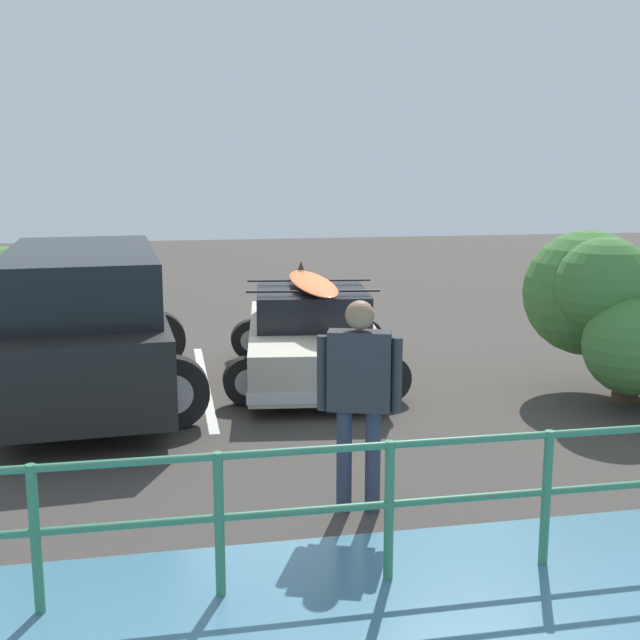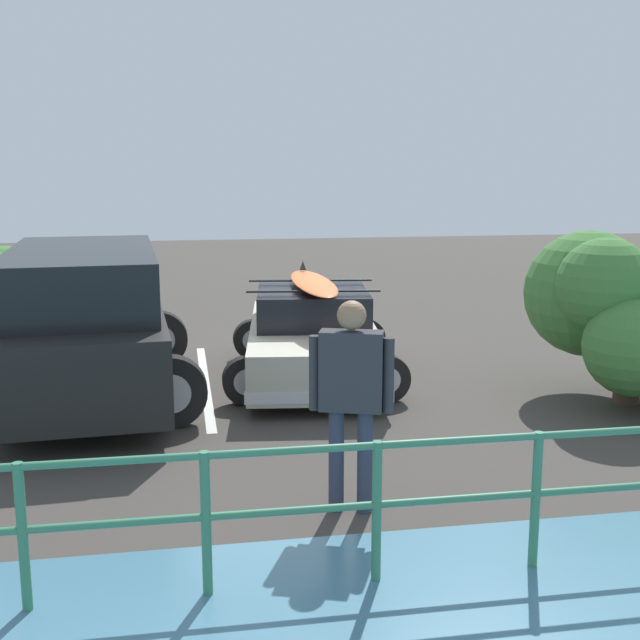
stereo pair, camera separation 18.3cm
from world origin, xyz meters
name	(u,v)px [view 2 (the right image)]	position (x,y,z in m)	size (l,w,h in m)	color
ground_plane	(272,374)	(0.00, 0.00, -0.01)	(44.00, 44.00, 0.02)	#423D38
parking_stripe	(205,383)	(0.98, 0.37, 0.00)	(4.36, 0.12, 0.00)	silver
sedan_car	(312,336)	(-0.54, 0.33, 0.61)	(2.66, 4.17, 1.54)	#B7B29E
suv_car	(85,321)	(2.49, 0.79, 1.00)	(2.97, 5.15, 1.93)	black
person_bystander	(351,387)	(-0.12, 4.82, 1.11)	(0.69, 0.37, 1.85)	#33384C
railing_fence	(293,497)	(0.55, 6.01, 0.68)	(8.50, 0.12, 1.05)	#387F5B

